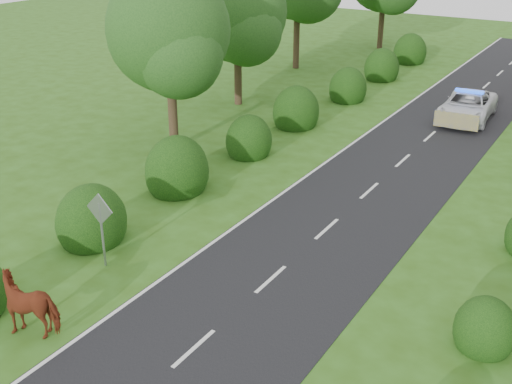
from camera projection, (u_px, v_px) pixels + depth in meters
The scene contains 9 objects.
ground at pixel (194, 349), 16.72m from camera, with size 120.00×120.00×0.00m, color #305513.
road at pixel (395, 168), 28.44m from camera, with size 6.00×70.00×0.02m, color black.
road_markings at pixel (343, 175), 27.57m from camera, with size 4.96×70.00×0.01m.
hedgerow_left at pixel (231, 148), 28.65m from camera, with size 2.75×50.41×3.00m.
tree_left_a at pixel (171, 36), 28.47m from camera, with size 5.74×5.60×8.38m.
tree_left_b at pixel (240, 17), 35.55m from camera, with size 5.74×5.60×8.07m.
road_sign at pixel (101, 219), 19.99m from camera, with size 1.06×0.08×2.53m.
cow at pixel (33, 306), 17.26m from camera, with size 1.07×2.03×1.44m, color maroon.
police_van at pixel (467, 106), 34.70m from camera, with size 2.77×5.57×1.65m.
Camera 1 is at (8.48, -10.81, 10.50)m, focal length 45.00 mm.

